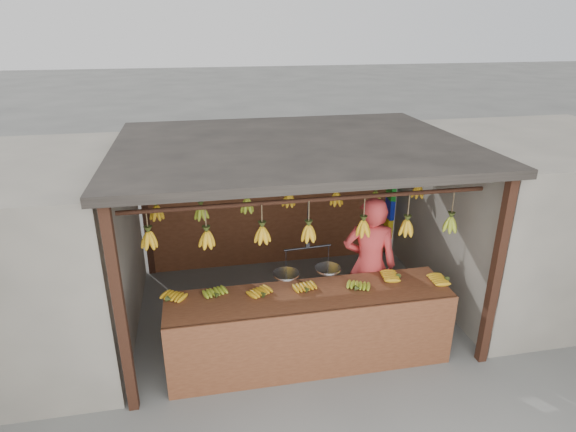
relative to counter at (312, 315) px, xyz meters
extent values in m
plane|color=#5B5B57|center=(0.02, 1.22, -0.70)|extent=(80.00, 80.00, 0.00)
cube|color=black|center=(-1.98, -0.28, 0.45)|extent=(0.10, 0.10, 2.30)
cube|color=black|center=(2.02, -0.28, 0.45)|extent=(0.10, 0.10, 2.30)
cube|color=black|center=(-1.98, 2.72, 0.45)|extent=(0.10, 0.10, 2.30)
cube|color=black|center=(2.02, 2.72, 0.45)|extent=(0.10, 0.10, 2.30)
cube|color=black|center=(0.02, 1.22, 1.65)|extent=(4.30, 3.30, 0.10)
cylinder|color=black|center=(0.02, 0.22, 1.30)|extent=(4.00, 0.05, 0.05)
cylinder|color=black|center=(0.02, 1.22, 1.30)|extent=(4.00, 0.05, 0.05)
cylinder|color=black|center=(0.02, 2.22, 1.30)|extent=(4.00, 0.05, 0.05)
cube|color=#592F1A|center=(0.02, 2.72, 0.20)|extent=(4.00, 0.06, 1.80)
cube|color=slate|center=(3.62, 1.22, 0.45)|extent=(3.00, 3.00, 2.30)
cube|color=#592F1A|center=(0.00, 0.12, 0.16)|extent=(3.25, 0.72, 0.08)
cube|color=#592F1A|center=(0.00, -0.24, -0.25)|extent=(3.25, 0.04, 0.90)
cube|color=black|center=(-1.53, -0.19, -0.29)|extent=(0.07, 0.07, 0.82)
cube|color=black|center=(1.52, -0.19, -0.29)|extent=(0.07, 0.07, 0.82)
cube|color=black|center=(-1.53, 0.43, -0.29)|extent=(0.07, 0.07, 0.82)
cube|color=black|center=(1.52, 0.43, -0.29)|extent=(0.07, 0.07, 0.82)
ellipsoid|color=#C99015|center=(-1.56, 0.26, 0.23)|extent=(0.28, 0.30, 0.06)
ellipsoid|color=#92A523|center=(-1.03, 0.25, 0.23)|extent=(0.25, 0.28, 0.06)
ellipsoid|color=#C99015|center=(-0.51, 0.16, 0.23)|extent=(0.27, 0.30, 0.06)
ellipsoid|color=#C99015|center=(-0.02, 0.16, 0.23)|extent=(0.22, 0.27, 0.06)
ellipsoid|color=#92A523|center=(0.55, 0.08, 0.23)|extent=(0.27, 0.29, 0.06)
ellipsoid|color=#C99015|center=(1.12, 0.29, 0.23)|extent=(0.26, 0.21, 0.06)
ellipsoid|color=#C99015|center=(1.65, 0.11, 0.23)|extent=(0.24, 0.18, 0.06)
ellipsoid|color=#C99015|center=(-1.69, 0.26, 0.97)|extent=(0.16, 0.16, 0.28)
ellipsoid|color=#C99015|center=(-1.10, 0.22, 0.94)|extent=(0.16, 0.16, 0.28)
ellipsoid|color=#C99015|center=(-0.52, 0.18, 0.96)|extent=(0.16, 0.16, 0.28)
ellipsoid|color=#C99015|center=(-0.01, 0.20, 0.93)|extent=(0.16, 0.16, 0.28)
ellipsoid|color=#C99015|center=(0.63, 0.23, 0.92)|extent=(0.16, 0.16, 0.28)
ellipsoid|color=#C99015|center=(1.12, 0.18, 0.90)|extent=(0.16, 0.16, 0.28)
ellipsoid|color=#92A523|center=(1.71, 0.26, 0.87)|extent=(0.16, 0.16, 0.28)
ellipsoid|color=#C99015|center=(-1.68, 1.26, 0.88)|extent=(0.16, 0.16, 0.28)
ellipsoid|color=#92A523|center=(-1.14, 1.19, 0.87)|extent=(0.16, 0.16, 0.28)
ellipsoid|color=#92A523|center=(-0.57, 1.18, 0.92)|extent=(0.16, 0.16, 0.28)
ellipsoid|color=#C99015|center=(-0.02, 1.26, 0.94)|extent=(0.16, 0.16, 0.28)
ellipsoid|color=#C99015|center=(0.59, 1.18, 0.94)|extent=(0.16, 0.16, 0.28)
ellipsoid|color=#92A523|center=(1.16, 1.26, 0.86)|extent=(0.16, 0.16, 0.28)
ellipsoid|color=#C99015|center=(1.74, 1.22, 0.95)|extent=(0.16, 0.16, 0.28)
ellipsoid|color=#C99015|center=(-1.66, 2.25, 0.90)|extent=(0.16, 0.16, 0.28)
ellipsoid|color=#C99015|center=(-1.07, 2.21, 0.96)|extent=(0.16, 0.16, 0.28)
ellipsoid|color=#C99015|center=(-0.56, 2.26, 0.92)|extent=(0.16, 0.16, 0.28)
ellipsoid|color=#C99015|center=(0.00, 2.26, 0.98)|extent=(0.16, 0.16, 0.28)
ellipsoid|color=#92A523|center=(0.59, 2.24, 0.88)|extent=(0.16, 0.16, 0.28)
ellipsoid|color=#C99015|center=(1.13, 2.26, 0.86)|extent=(0.16, 0.16, 0.28)
ellipsoid|color=#C99015|center=(1.73, 2.17, 0.97)|extent=(0.16, 0.16, 0.28)
cylinder|color=black|center=(-0.01, 0.22, 1.02)|extent=(0.02, 0.02, 0.56)
cylinder|color=black|center=(-0.01, 0.22, 0.74)|extent=(0.54, 0.06, 0.02)
cylinder|color=silver|center=(-0.26, 0.20, 0.44)|extent=(0.29, 0.29, 0.02)
cylinder|color=silver|center=(0.24, 0.24, 0.44)|extent=(0.29, 0.29, 0.02)
imported|color=#BF3333|center=(0.89, 0.62, 0.22)|extent=(0.77, 0.63, 1.84)
cube|color=red|center=(1.96, 2.57, 0.74)|extent=(0.08, 0.26, 0.34)
cube|color=#199926|center=(1.96, 2.57, 0.50)|extent=(0.08, 0.26, 0.34)
cube|color=#1426BF|center=(1.96, 2.57, 0.17)|extent=(0.08, 0.26, 0.34)
cube|color=yellow|center=(1.96, 2.57, -0.17)|extent=(0.08, 0.26, 0.34)
camera|label=1|loc=(-1.15, -4.45, 3.06)|focal=30.00mm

